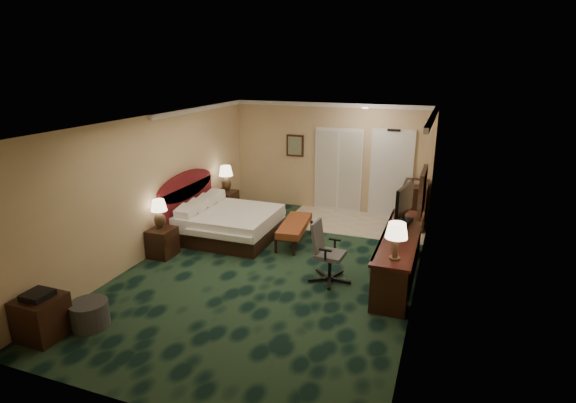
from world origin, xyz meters
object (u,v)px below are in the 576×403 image
(bed_bench, at_px, (295,233))
(desk, at_px, (399,256))
(tv, at_px, (404,204))
(bed, at_px, (230,224))
(side_table, at_px, (42,317))
(ottoman, at_px, (90,314))
(nightstand_far, at_px, (226,204))
(minibar, at_px, (414,205))
(lamp_far, at_px, (226,179))
(desk_chair, at_px, (330,252))
(nightstand_near, at_px, (163,242))
(lamp_near, at_px, (159,214))

(bed_bench, relative_size, desk, 0.49)
(tv, bearing_deg, bed, -169.75)
(bed_bench, height_order, side_table, side_table)
(bed_bench, distance_m, ottoman, 4.29)
(nightstand_far, bearing_deg, minibar, 10.80)
(lamp_far, xyz_separation_m, desk_chair, (3.29, -2.52, -0.40))
(nightstand_near, bearing_deg, tv, 16.32)
(nightstand_far, distance_m, lamp_near, 2.61)
(desk, distance_m, tv, 1.00)
(side_table, bearing_deg, desk, 38.81)
(nightstand_near, relative_size, ottoman, 1.05)
(nightstand_far, bearing_deg, bed_bench, -26.88)
(desk_chair, bearing_deg, nightstand_near, -174.45)
(bed, relative_size, minibar, 1.86)
(bed, xyz_separation_m, ottoman, (-0.32, -3.76, -0.11))
(nightstand_near, distance_m, bed_bench, 2.66)
(ottoman, xyz_separation_m, tv, (3.92, 3.73, 0.97))
(nightstand_far, relative_size, lamp_near, 1.06)
(lamp_near, relative_size, minibar, 0.57)
(ottoman, height_order, desk, desk)
(nightstand_far, height_order, minibar, minibar)
(desk, bearing_deg, nightstand_near, -171.79)
(nightstand_near, distance_m, lamp_far, 2.70)
(bed, relative_size, lamp_near, 3.27)
(tv, relative_size, minibar, 0.88)
(nightstand_near, bearing_deg, minibar, 37.66)
(bed_bench, bearing_deg, nightstand_far, 146.69)
(ottoman, bearing_deg, minibar, 56.03)
(desk, xyz_separation_m, desk_chair, (-1.10, -0.54, 0.12))
(side_table, xyz_separation_m, desk, (4.37, 3.51, 0.10))
(lamp_near, height_order, minibar, lamp_near)
(nightstand_far, distance_m, ottoman, 5.05)
(desk, distance_m, minibar, 2.79)
(bed_bench, bearing_deg, ottoman, -120.25)
(ottoman, xyz_separation_m, side_table, (-0.42, -0.43, 0.11))
(bed_bench, bearing_deg, nightstand_near, -152.76)
(nightstand_far, relative_size, minibar, 0.60)
(nightstand_far, height_order, lamp_far, lamp_far)
(tv, relative_size, desk_chair, 0.85)
(lamp_far, distance_m, desk_chair, 4.16)
(nightstand_far, xyz_separation_m, desk_chair, (3.31, -2.49, 0.22))
(lamp_far, height_order, side_table, lamp_far)
(lamp_near, height_order, ottoman, lamp_near)
(bed, relative_size, tv, 2.11)
(bed, xyz_separation_m, side_table, (-0.74, -4.19, 0.00))
(nightstand_far, height_order, desk, desk)
(bed_bench, height_order, desk, desk)
(tv, height_order, minibar, tv)
(bed, xyz_separation_m, tv, (3.59, -0.03, 0.86))
(lamp_far, bearing_deg, desk_chair, -37.44)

